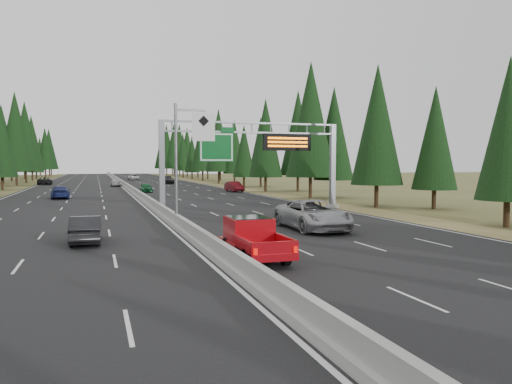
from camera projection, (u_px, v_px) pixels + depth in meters
road at (126, 188)px, 84.70m from camera, size 32.00×260.00×0.08m
shoulder_right at (228, 187)px, 90.15m from camera, size 3.60×260.00×0.06m
shoulder_left at (11, 190)px, 79.24m from camera, size 3.60×260.00×0.06m
median_barrier at (126, 186)px, 84.68m from camera, size 0.70×260.00×0.85m
sign_gantry at (259, 152)px, 44.26m from camera, size 16.75×0.98×7.80m
hov_sign_pole at (185, 156)px, 32.32m from camera, size 2.80×0.50×8.00m
tree_row_right at (257, 136)px, 87.01m from camera, size 11.53×240.81×18.63m
silver_minivan at (313, 215)px, 31.15m from camera, size 3.15×6.72×1.86m
red_pickup at (251, 236)px, 21.87m from camera, size 1.91×5.36×1.75m
car_ahead_green at (146, 188)px, 71.99m from camera, size 1.71×3.94×1.32m
car_ahead_dkred at (234, 187)px, 73.47m from camera, size 2.00×4.69×1.50m
car_ahead_dkgrey at (167, 180)px, 102.90m from camera, size 2.37×5.70×1.65m
car_ahead_white at (133, 177)px, 125.95m from camera, size 2.66×5.42×1.48m
car_ahead_far at (134, 176)px, 138.65m from camera, size 1.89×4.19×1.40m
car_onc_near at (86, 229)px, 25.93m from camera, size 1.59×4.34×1.42m
car_onc_blue at (60, 192)px, 59.08m from camera, size 2.25×5.16×1.48m
car_onc_white at (116, 182)px, 90.77m from camera, size 1.85×4.36×1.47m
car_onc_far at (45, 181)px, 98.50m from camera, size 2.62×5.56×1.54m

